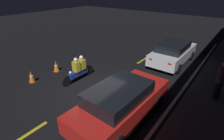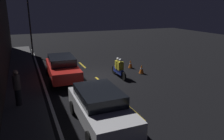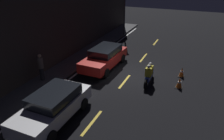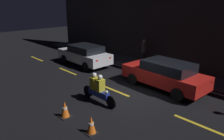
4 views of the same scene
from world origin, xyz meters
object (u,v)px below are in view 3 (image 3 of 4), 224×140
at_px(sedan_white, 53,105).
at_px(street_lamp, 125,6).
at_px(traffic_cone_mid, 182,72).
at_px(motorcycle, 149,74).
at_px(traffic_cone_near, 179,83).
at_px(taxi_red, 105,57).
at_px(pedestrian, 41,67).

distance_m(sedan_white, street_lamp, 14.80).
xyz_separation_m(sedan_white, traffic_cone_mid, (7.09, -5.04, -0.45)).
distance_m(motorcycle, traffic_cone_near, 1.89).
height_order(taxi_red, street_lamp, street_lamp).
bearing_deg(sedan_white, motorcycle, 149.16).
bearing_deg(traffic_cone_near, taxi_red, 79.28).
height_order(motorcycle, traffic_cone_near, motorcycle).
distance_m(sedan_white, traffic_cone_mid, 8.71).
relative_size(motorcycle, street_lamp, 0.38).
distance_m(taxi_red, traffic_cone_near, 5.57).
relative_size(traffic_cone_near, street_lamp, 0.12).
bearing_deg(sedan_white, traffic_cone_near, 137.51).
bearing_deg(motorcycle, taxi_red, 71.71).
height_order(traffic_cone_near, street_lamp, street_lamp).
distance_m(taxi_red, pedestrian, 4.51).
height_order(taxi_red, traffic_cone_mid, taxi_red).
bearing_deg(taxi_red, traffic_cone_near, 81.34).
xyz_separation_m(traffic_cone_mid, street_lamp, (7.39, 6.81, 2.91)).
bearing_deg(sedan_white, traffic_cone_mid, 145.06).
bearing_deg(street_lamp, traffic_cone_mid, -137.33).
height_order(taxi_red, motorcycle, taxi_red).
relative_size(taxi_red, street_lamp, 0.80).
bearing_deg(motorcycle, pedestrian, 110.67).
xyz_separation_m(sedan_white, pedestrian, (2.92, 3.09, 0.25)).
bearing_deg(pedestrian, traffic_cone_near, -72.68).
height_order(sedan_white, motorcycle, sedan_white).
distance_m(taxi_red, motorcycle, 3.78).
relative_size(taxi_red, motorcycle, 2.09).
bearing_deg(traffic_cone_mid, motorcycle, 134.40).
relative_size(sedan_white, taxi_red, 0.93).
relative_size(taxi_red, traffic_cone_mid, 6.93).
distance_m(taxi_red, traffic_cone_mid, 5.45).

